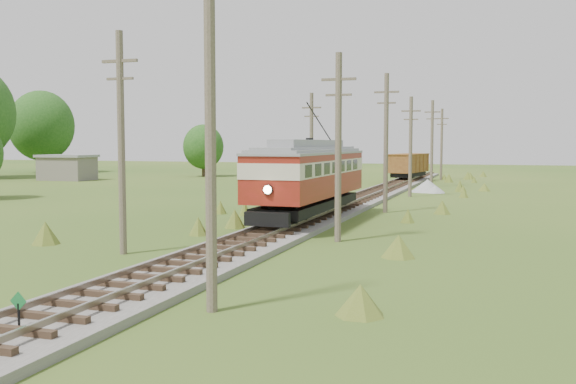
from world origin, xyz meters
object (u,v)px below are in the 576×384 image
(switch_marker, at_px, (19,310))
(streetcar, at_px, (310,173))
(gondola, at_px, (409,164))
(gravel_pile, at_px, (429,186))

(switch_marker, height_order, streetcar, streetcar)
(streetcar, bearing_deg, gondola, 90.22)
(switch_marker, distance_m, gondola, 63.13)
(switch_marker, height_order, gondola, gondola)
(switch_marker, xyz_separation_m, gondola, (0.20, 63.12, 1.40))
(streetcar, height_order, gondola, streetcar)
(gondola, bearing_deg, streetcar, -81.57)
(switch_marker, bearing_deg, streetcar, 89.50)
(streetcar, bearing_deg, switch_marker, -90.28)
(streetcar, height_order, gravel_pile, streetcar)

